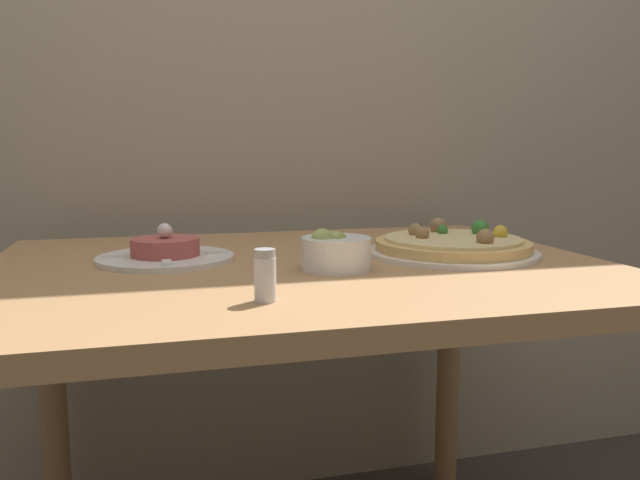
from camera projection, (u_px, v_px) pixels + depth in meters
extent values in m
cube|color=tan|center=(249.00, 6.00, 1.58)|extent=(8.00, 0.05, 2.60)
cube|color=#AD7F51|center=(300.00, 271.00, 1.14)|extent=(1.11, 0.86, 0.03)
cylinder|color=#AD7F51|center=(53.00, 410.00, 1.42)|extent=(0.06, 0.06, 0.70)
cylinder|color=#AD7F51|center=(448.00, 371.00, 1.67)|extent=(0.06, 0.06, 0.70)
cylinder|color=white|center=(452.00, 253.00, 1.21)|extent=(0.33, 0.33, 0.01)
cylinder|color=#DBB26B|center=(453.00, 245.00, 1.21)|extent=(0.30, 0.30, 0.02)
cylinder|color=beige|center=(453.00, 239.00, 1.21)|extent=(0.26, 0.26, 0.01)
sphere|color=black|center=(419.00, 229.00, 1.27)|extent=(0.02, 0.02, 0.02)
sphere|color=#997047|center=(415.00, 230.00, 1.24)|extent=(0.03, 0.03, 0.03)
sphere|color=#997047|center=(485.00, 238.00, 1.13)|extent=(0.03, 0.03, 0.03)
sphere|color=#997047|center=(422.00, 234.00, 1.20)|extent=(0.03, 0.03, 0.03)
sphere|color=#997047|center=(438.00, 226.00, 1.29)|extent=(0.04, 0.04, 0.04)
sphere|color=#387F33|center=(443.00, 230.00, 1.26)|extent=(0.02, 0.02, 0.02)
sphere|color=gold|center=(500.00, 232.00, 1.21)|extent=(0.03, 0.03, 0.03)
sphere|color=#387F33|center=(480.00, 228.00, 1.26)|extent=(0.03, 0.03, 0.03)
cylinder|color=white|center=(166.00, 258.00, 1.15)|extent=(0.25, 0.25, 0.01)
cylinder|color=#B2514C|center=(165.00, 247.00, 1.15)|extent=(0.12, 0.12, 0.03)
sphere|color=silver|center=(165.00, 231.00, 1.14)|extent=(0.03, 0.03, 0.03)
cube|color=white|center=(217.00, 252.00, 1.17)|extent=(0.04, 0.02, 0.01)
cube|color=white|center=(165.00, 246.00, 1.24)|extent=(0.02, 0.04, 0.01)
cube|color=white|center=(112.00, 256.00, 1.12)|extent=(0.04, 0.02, 0.01)
cube|color=white|center=(167.00, 263.00, 1.06)|extent=(0.02, 0.04, 0.01)
cylinder|color=white|center=(336.00, 254.00, 1.06)|extent=(0.12, 0.12, 0.06)
sphere|color=#A3B25B|center=(322.00, 240.00, 1.05)|extent=(0.04, 0.04, 0.04)
sphere|color=#A3B25B|center=(335.00, 240.00, 1.05)|extent=(0.03, 0.03, 0.03)
sphere|color=#B7BC70|center=(331.00, 239.00, 1.06)|extent=(0.03, 0.03, 0.03)
sphere|color=#8EA34C|center=(340.00, 240.00, 1.06)|extent=(0.03, 0.03, 0.03)
cylinder|color=silver|center=(265.00, 280.00, 0.84)|extent=(0.03, 0.03, 0.06)
cylinder|color=#B2B2B7|center=(265.00, 253.00, 0.83)|extent=(0.03, 0.03, 0.01)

